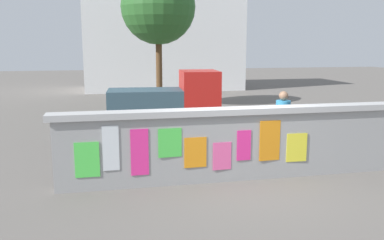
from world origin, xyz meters
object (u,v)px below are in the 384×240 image
(motorcycle, at_px, (289,126))
(bicycle_far, at_px, (175,140))
(person_walking, at_px, (283,118))
(bicycle_near, at_px, (93,137))
(tree_roadside, at_px, (158,7))
(auto_rickshaw_truck, at_px, (170,100))

(motorcycle, height_order, bicycle_far, bicycle_far)
(person_walking, bearing_deg, bicycle_near, 159.40)
(bicycle_near, xyz_separation_m, tree_roadside, (2.64, 7.06, 3.87))
(motorcycle, relative_size, bicycle_far, 1.11)
(bicycle_near, bearing_deg, motorcycle, -2.63)
(person_walking, height_order, tree_roadside, tree_roadside)
(person_walking, bearing_deg, auto_rickshaw_truck, 114.65)
(motorcycle, height_order, person_walking, person_walking)
(motorcycle, distance_m, bicycle_near, 5.27)
(motorcycle, bearing_deg, tree_roadside, 109.77)
(tree_roadside, bearing_deg, motorcycle, -70.23)
(auto_rickshaw_truck, bearing_deg, person_walking, -65.35)
(auto_rickshaw_truck, distance_m, tree_roadside, 5.47)
(bicycle_far, height_order, tree_roadside, tree_roadside)
(motorcycle, relative_size, person_walking, 1.17)
(motorcycle, distance_m, person_walking, 1.73)
(auto_rickshaw_truck, bearing_deg, bicycle_far, -96.99)
(motorcycle, relative_size, tree_roadside, 0.33)
(bicycle_far, bearing_deg, person_walking, -19.88)
(bicycle_near, xyz_separation_m, bicycle_far, (1.98, -0.78, 0.00))
(auto_rickshaw_truck, xyz_separation_m, tree_roadside, (0.23, 4.33, 3.33))
(person_walking, distance_m, tree_roadside, 9.48)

